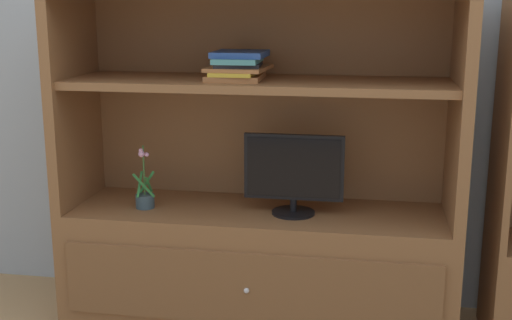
{
  "coord_description": "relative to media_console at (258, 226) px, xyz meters",
  "views": [
    {
      "loc": [
        0.51,
        -2.58,
        1.52
      ],
      "look_at": [
        0.0,
        0.35,
        0.81
      ],
      "focal_mm": 47.51,
      "sensor_mm": 36.0,
      "label": 1
    }
  ],
  "objects": [
    {
      "name": "painted_rear_wall",
      "position": [
        0.0,
        0.34,
        0.93
      ],
      "size": [
        6.0,
        0.1,
        2.8
      ],
      "primitive_type": "cube",
      "color": "#9EA8B2",
      "rests_on": "ground_plane"
    },
    {
      "name": "media_console",
      "position": [
        0.0,
        0.0,
        0.0
      ],
      "size": [
        1.81,
        0.58,
        1.55
      ],
      "color": "brown",
      "rests_on": "ground_plane"
    },
    {
      "name": "tv_monitor",
      "position": [
        0.17,
        -0.05,
        0.28
      ],
      "size": [
        0.45,
        0.2,
        0.37
      ],
      "color": "black",
      "rests_on": "media_console"
    },
    {
      "name": "potted_plant",
      "position": [
        -0.53,
        -0.07,
        0.14
      ],
      "size": [
        0.1,
        0.11,
        0.3
      ],
      "color": "#384C56",
      "rests_on": "media_console"
    },
    {
      "name": "magazine_stack",
      "position": [
        -0.09,
        -0.01,
        0.75
      ],
      "size": [
        0.28,
        0.32,
        0.12
      ],
      "color": "#A56638",
      "rests_on": "media_console"
    }
  ]
}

